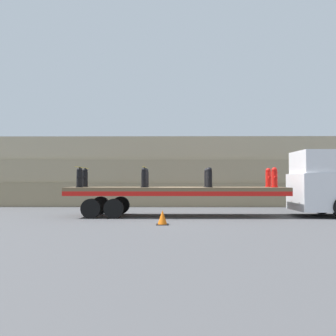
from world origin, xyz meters
name	(u,v)px	position (x,y,z in m)	size (l,w,h in m)	color
ground_plane	(177,216)	(0.00, 0.00, 0.00)	(120.00, 120.00, 0.00)	#474749
rock_cliff	(175,172)	(0.00, 7.48, 2.23)	(60.00, 3.30, 4.46)	gray
truck_cab	(323,184)	(6.80, 0.00, 1.48)	(2.55, 2.75, 3.03)	silver
flatbed_trailer	(165,192)	(-0.55, 0.00, 1.11)	(10.03, 2.53, 1.35)	brown
fire_hydrant_black_near_0	(79,178)	(-4.42, -0.53, 1.79)	(0.33, 0.54, 0.91)	black
fire_hydrant_black_far_0	(85,178)	(-4.42, 0.53, 1.79)	(0.33, 0.54, 0.91)	black
fire_hydrant_black_near_1	(144,178)	(-1.47, -0.53, 1.79)	(0.33, 0.54, 0.91)	black
fire_hydrant_black_far_1	(146,178)	(-1.47, 0.53, 1.79)	(0.33, 0.54, 0.91)	black
fire_hydrant_black_near_2	(209,178)	(1.47, -0.53, 1.79)	(0.33, 0.54, 0.91)	black
fire_hydrant_black_far_2	(207,178)	(1.47, 0.53, 1.79)	(0.33, 0.54, 0.91)	black
fire_hydrant_red_near_3	(274,178)	(4.42, -0.53, 1.79)	(0.33, 0.54, 0.91)	red
fire_hydrant_red_far_3	(268,178)	(4.42, 0.53, 1.79)	(0.33, 0.54, 0.91)	red
cargo_strap_rear	(82,168)	(-4.42, 0.00, 2.26)	(0.05, 2.63, 0.01)	yellow
cargo_strap_middle	(145,168)	(-1.47, 0.00, 2.26)	(0.05, 2.63, 0.01)	yellow
traffic_cone	(162,218)	(-0.58, -3.39, 0.27)	(0.46, 0.46, 0.55)	black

